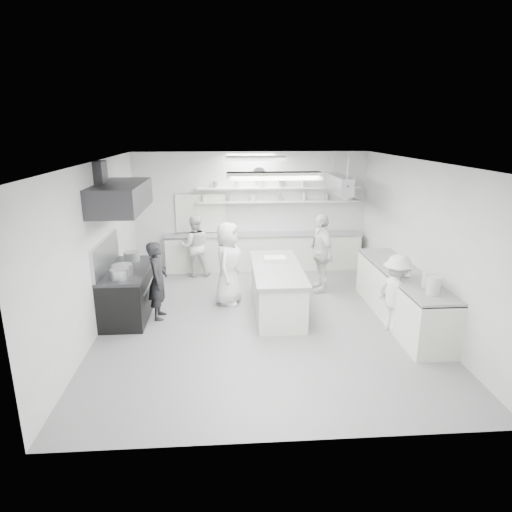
{
  "coord_description": "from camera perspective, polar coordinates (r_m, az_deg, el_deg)",
  "views": [
    {
      "loc": [
        -0.68,
        -7.88,
        3.57
      ],
      "look_at": [
        -0.08,
        0.6,
        1.1
      ],
      "focal_mm": 31.03,
      "sensor_mm": 36.0,
      "label": 1
    }
  ],
  "objects": [
    {
      "name": "cook_back",
      "position": [
        11.04,
        -7.91,
        1.31
      ],
      "size": [
        0.81,
        0.67,
        1.53
      ],
      "primitive_type": "imported",
      "rotation": [
        0.0,
        0.0,
        -3.02
      ],
      "color": "silver",
      "rests_on": "floor"
    },
    {
      "name": "cook_island_right",
      "position": [
        9.97,
        8.36,
        0.39
      ],
      "size": [
        0.61,
        1.1,
        1.77
      ],
      "primitive_type": "imported",
      "rotation": [
        0.0,
        0.0,
        -1.39
      ],
      "color": "silver",
      "rests_on": "floor"
    },
    {
      "name": "floor",
      "position": [
        8.68,
        0.81,
        -8.18
      ],
      "size": [
        6.0,
        7.0,
        0.02
      ],
      "primitive_type": "cube",
      "color": "#969696",
      "rests_on": "ground"
    },
    {
      "name": "cook_right",
      "position": [
        8.3,
        17.66,
        -4.69
      ],
      "size": [
        0.82,
        1.06,
        1.44
      ],
      "primitive_type": "imported",
      "rotation": [
        0.0,
        0.0,
        1.91
      ],
      "color": "silver",
      "rests_on": "floor"
    },
    {
      "name": "pass_through_window",
      "position": [
        11.57,
        -7.09,
        5.5
      ],
      "size": [
        1.3,
        0.04,
        1.0
      ],
      "primitive_type": "cube",
      "color": "black",
      "rests_on": "wall_back"
    },
    {
      "name": "back_counter",
      "position": [
        11.55,
        0.96,
        0.56
      ],
      "size": [
        5.0,
        0.6,
        0.92
      ],
      "primitive_type": "cube",
      "color": "silver",
      "rests_on": "floor"
    },
    {
      "name": "cook_stove",
      "position": [
        8.67,
        -12.55,
        -3.11
      ],
      "size": [
        0.37,
        0.56,
        1.53
      ],
      "primitive_type": "imported",
      "rotation": [
        0.0,
        0.0,
        1.57
      ],
      "color": "black",
      "rests_on": "floor"
    },
    {
      "name": "exhaust_hood",
      "position": [
        8.58,
        -17.08,
        7.31
      ],
      "size": [
        0.85,
        2.0,
        0.5
      ],
      "primitive_type": "cube",
      "color": "#313134",
      "rests_on": "wall_left"
    },
    {
      "name": "light_fixture_rear",
      "position": [
        9.72,
        -0.04,
        12.47
      ],
      "size": [
        1.3,
        0.25,
        0.1
      ],
      "primitive_type": "cube",
      "color": "silver",
      "rests_on": "ceiling"
    },
    {
      "name": "wall_back",
      "position": [
        11.58,
        -0.63,
        5.89
      ],
      "size": [
        6.0,
        0.04,
        3.0
      ],
      "primitive_type": "cube",
      "color": "silver",
      "rests_on": "floor"
    },
    {
      "name": "pot_rack",
      "position": [
        10.7,
        10.62,
        9.09
      ],
      "size": [
        0.3,
        1.6,
        0.4
      ],
      "primitive_type": "cube",
      "color": "#B1B3B6",
      "rests_on": "ceiling"
    },
    {
      "name": "right_counter",
      "position": [
        8.92,
        18.21,
        -4.99
      ],
      "size": [
        0.74,
        3.3,
        0.94
      ],
      "primitive_type": "cube",
      "color": "silver",
      "rests_on": "floor"
    },
    {
      "name": "shelf_upper",
      "position": [
        11.43,
        2.95,
        8.77
      ],
      "size": [
        4.2,
        0.26,
        0.04
      ],
      "primitive_type": "cube",
      "color": "silver",
      "rests_on": "wall_back"
    },
    {
      "name": "wall_left",
      "position": [
        8.47,
        -19.82,
        1.06
      ],
      "size": [
        0.04,
        7.0,
        3.0
      ],
      "primitive_type": "cube",
      "color": "silver",
      "rests_on": "floor"
    },
    {
      "name": "bowl_island_a",
      "position": [
        9.37,
        2.87,
        -0.33
      ],
      "size": [
        0.37,
        0.37,
        0.07
      ],
      "primitive_type": "imported",
      "rotation": [
        0.0,
        0.0,
        -0.33
      ],
      "color": "#B1B3B6",
      "rests_on": "prep_island"
    },
    {
      "name": "prep_island",
      "position": [
        8.93,
        2.69,
        -4.37
      ],
      "size": [
        0.9,
        2.38,
        0.87
      ],
      "primitive_type": "cube",
      "rotation": [
        0.0,
        0.0,
        -0.01
      ],
      "color": "silver",
      "rests_on": "floor"
    },
    {
      "name": "bowl_island_b",
      "position": [
        8.73,
        2.76,
        -1.63
      ],
      "size": [
        0.21,
        0.21,
        0.06
      ],
      "primitive_type": "imported",
      "rotation": [
        0.0,
        0.0,
        -0.24
      ],
      "color": "silver",
      "rests_on": "prep_island"
    },
    {
      "name": "cook_island_left",
      "position": [
        9.17,
        -3.62,
        -0.97
      ],
      "size": [
        0.77,
        0.97,
        1.74
      ],
      "primitive_type": "imported",
      "rotation": [
        0.0,
        0.0,
        1.29
      ],
      "color": "silver",
      "rests_on": "floor"
    },
    {
      "name": "ceiling",
      "position": [
        7.93,
        0.9,
        12.13
      ],
      "size": [
        6.0,
        7.0,
        0.02
      ],
      "primitive_type": "cube",
      "color": "white",
      "rests_on": "wall_back"
    },
    {
      "name": "wall_front",
      "position": [
        4.89,
        4.38,
        -8.92
      ],
      "size": [
        6.0,
        0.04,
        3.0
      ],
      "primitive_type": "cube",
      "color": "silver",
      "rests_on": "floor"
    },
    {
      "name": "light_fixture_front",
      "position": [
        6.15,
        2.36,
        10.29
      ],
      "size": [
        1.3,
        0.25,
        0.1
      ],
      "primitive_type": "cube",
      "color": "silver",
      "rests_on": "ceiling"
    },
    {
      "name": "shelf_lower",
      "position": [
        11.48,
        2.92,
        7.04
      ],
      "size": [
        4.2,
        0.26,
        0.04
      ],
      "primitive_type": "cube",
      "color": "silver",
      "rests_on": "wall_back"
    },
    {
      "name": "wall_clock",
      "position": [
        11.43,
        0.39,
        10.56
      ],
      "size": [
        0.32,
        0.05,
        0.32
      ],
      "primitive_type": "cylinder",
      "rotation": [
        1.57,
        0.0,
        0.0
      ],
      "color": "white",
      "rests_on": "wall_back"
    },
    {
      "name": "wall_right",
      "position": [
        8.94,
        20.4,
        1.76
      ],
      "size": [
        0.04,
        7.0,
        3.0
      ],
      "primitive_type": "cube",
      "color": "silver",
      "rests_on": "floor"
    },
    {
      "name": "bowl_right",
      "position": [
        8.5,
        18.34,
        -2.48
      ],
      "size": [
        0.3,
        0.3,
        0.06
      ],
      "primitive_type": "imported",
      "rotation": [
        0.0,
        0.0,
        -0.16
      ],
      "color": "silver",
      "rests_on": "right_counter"
    },
    {
      "name": "stove_pot",
      "position": [
        8.56,
        -16.83,
        -1.84
      ],
      "size": [
        0.38,
        0.38,
        0.23
      ],
      "primitive_type": "cylinder",
      "color": "#B1B3B6",
      "rests_on": "stove"
    },
    {
      "name": "stove",
      "position": [
        9.05,
        -16.09,
        -4.64
      ],
      "size": [
        0.8,
        1.8,
        0.9
      ],
      "primitive_type": "cube",
      "color": "black",
      "rests_on": "floor"
    }
  ]
}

